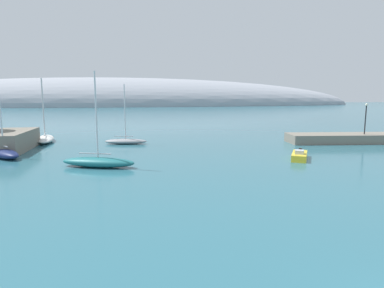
{
  "coord_description": "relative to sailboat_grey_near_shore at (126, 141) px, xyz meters",
  "views": [
    {
      "loc": [
        -8.87,
        -6.87,
        6.87
      ],
      "look_at": [
        -2.47,
        26.49,
        1.81
      ],
      "focal_mm": 30.47,
      "sensor_mm": 36.0,
      "label": 1
    }
  ],
  "objects": [
    {
      "name": "breakwater_rocks",
      "position": [
        35.07,
        -5.15,
        0.2
      ],
      "size": [
        23.78,
        7.66,
        1.32
      ],
      "primitive_type": "cube",
      "rotation": [
        0.0,
        0.0,
        -0.13
      ],
      "color": "gray",
      "rests_on": "ground"
    },
    {
      "name": "distant_ridge",
      "position": [
        -9.39,
        186.76,
        -0.46
      ],
      "size": [
        356.49,
        74.3,
        38.19
      ],
      "primitive_type": "ellipsoid",
      "color": "#999EA8",
      "rests_on": "ground"
    },
    {
      "name": "sailboat_grey_near_shore",
      "position": [
        0.0,
        0.0,
        0.0
      ],
      "size": [
        6.24,
        2.93,
        8.47
      ],
      "rotation": [
        0.0,
        0.0,
        6.09
      ],
      "color": "gray",
      "rests_on": "water"
    },
    {
      "name": "sailboat_white_mid_mooring",
      "position": [
        -11.84,
        4.32,
        0.08
      ],
      "size": [
        3.68,
        8.39,
        9.41
      ],
      "rotation": [
        0.0,
        0.0,
        1.73
      ],
      "color": "white",
      "rests_on": "water"
    },
    {
      "name": "sailboat_teal_outer_mooring",
      "position": [
        -2.47,
        -15.06,
        0.09
      ],
      "size": [
        7.54,
        4.36,
        9.15
      ],
      "rotation": [
        0.0,
        0.0,
        5.93
      ],
      "color": "#1E6B70",
      "rests_on": "water"
    },
    {
      "name": "sailboat_navy_end_of_line",
      "position": [
        -13.24,
        -8.13,
        0.09
      ],
      "size": [
        5.52,
        6.2,
        7.48
      ],
      "rotation": [
        0.0,
        0.0,
        5.39
      ],
      "color": "navy",
      "rests_on": "water"
    },
    {
      "name": "motorboat_yellow_foreground",
      "position": [
        18.73,
        -15.09,
        -0.06
      ],
      "size": [
        3.54,
        4.58,
        1.11
      ],
      "rotation": [
        0.0,
        0.0,
        4.17
      ],
      "color": "yellow",
      "rests_on": "water"
    },
    {
      "name": "harbor_lamp_post",
      "position": [
        34.02,
        -5.82,
        3.6
      ],
      "size": [
        0.36,
        0.36,
        4.47
      ],
      "color": "black",
      "rests_on": "breakwater_rocks"
    }
  ]
}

